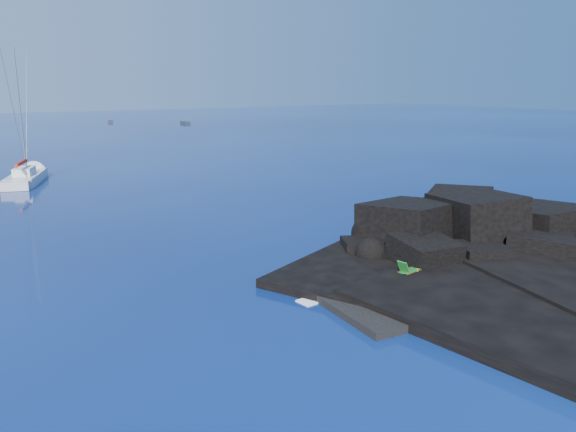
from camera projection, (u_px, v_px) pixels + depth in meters
name	position (u px, v px, depth m)	size (l,w,h in m)	color
ground	(343.00, 323.00, 23.53)	(400.00, 400.00, 0.00)	#030D38
headland	(482.00, 255.00, 33.00)	(24.00, 24.00, 3.60)	black
beach	(411.00, 298.00, 26.37)	(8.50, 6.00, 0.70)	black
surf_foam	(356.00, 270.00, 30.28)	(10.00, 8.00, 0.06)	white
sailboat	(27.00, 183.00, 57.08)	(2.68, 12.80, 13.42)	silver
deck_chair	(411.00, 266.00, 28.11)	(1.53, 0.67, 1.05)	#186F23
towel	(408.00, 294.00, 25.84)	(2.05, 0.97, 0.05)	white
sunbather	(409.00, 291.00, 25.81)	(1.73, 0.42, 0.23)	#AD785B
marker_cone	(417.00, 272.00, 28.10)	(0.32, 0.32, 0.48)	#D36B0B
distant_boat_a	(110.00, 123.00, 146.39)	(1.23, 3.94, 0.53)	#27272C
distant_boat_b	(185.00, 124.00, 142.08)	(1.36, 4.38, 0.58)	#28272C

